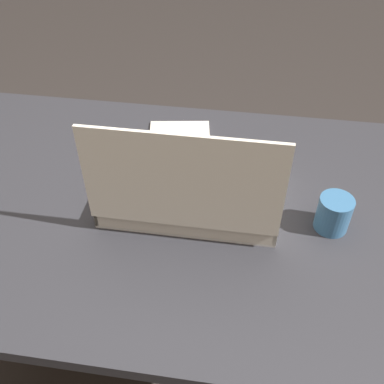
# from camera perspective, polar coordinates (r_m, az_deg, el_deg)

# --- Properties ---
(ground_plane) EXTENTS (8.00, 8.00, 0.00)m
(ground_plane) POSITION_cam_1_polar(r_m,az_deg,el_deg) (1.65, -1.74, -20.08)
(ground_plane) COLOR #2D2826
(dining_table) EXTENTS (1.28, 0.82, 0.74)m
(dining_table) POSITION_cam_1_polar(r_m,az_deg,el_deg) (1.11, -2.42, -4.91)
(dining_table) COLOR #2D2D33
(dining_table) RESTS_ON ground_plane
(donut_box) EXTENTS (0.39, 0.26, 0.27)m
(donut_box) POSITION_cam_1_polar(r_m,az_deg,el_deg) (1.00, -0.50, 0.04)
(donut_box) COLOR silver
(donut_box) RESTS_ON dining_table
(coffee_mug) EXTENTS (0.07, 0.07, 0.08)m
(coffee_mug) POSITION_cam_1_polar(r_m,az_deg,el_deg) (1.01, 17.57, -2.56)
(coffee_mug) COLOR teal
(coffee_mug) RESTS_ON dining_table
(paper_napkin) EXTENTS (0.18, 0.13, 0.01)m
(paper_napkin) POSITION_cam_1_polar(r_m,az_deg,el_deg) (1.25, -1.58, 7.58)
(paper_napkin) COLOR silver
(paper_napkin) RESTS_ON dining_table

